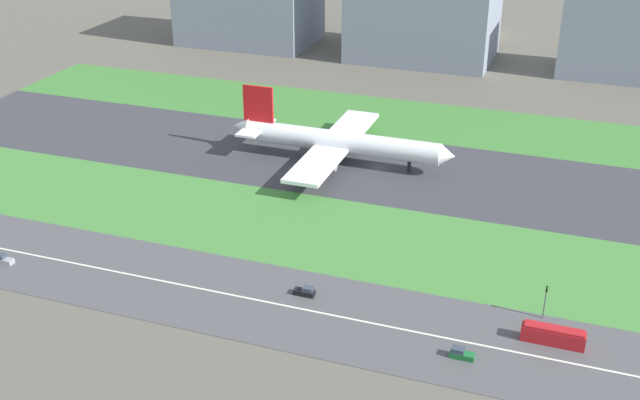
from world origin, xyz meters
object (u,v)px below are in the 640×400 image
Objects in this scene: bus_0 at (553,336)px; traffic_light at (545,299)px; fuel_tank_west at (474,15)px; car_3 at (305,292)px; office_tower at (617,33)px; car_2 at (3,259)px; car_1 at (461,354)px; airliner at (336,141)px.

bus_0 is 8.72m from traffic_light.
fuel_tank_west reaches higher than traffic_light.
office_tower is at bearing 73.34° from car_3.
bus_0 reaches higher than car_2.
traffic_light is 174.58m from office_tower.
car_2 is 244.98m from fuel_tank_west.
car_2 is at bearing -170.98° from traffic_light.
office_tower reaches higher than car_3.
car_3 is 0.61× the size of traffic_light.
traffic_light is at bearing -92.62° from office_tower.
fuel_tank_west is (-5.38, 227.00, 7.61)m from car_3.
bus_0 reaches higher than car_3.
traffic_light is at bearing -76.67° from fuel_tank_west.
car_3 is 0.22× the size of fuel_tank_west.
car_2 is 0.22× the size of fuel_tank_west.
car_1 is 0.61× the size of traffic_light.
car_3 and car_1 have the same top height.
car_2 is 116.32m from bus_0.
airliner is at bearing 103.57° from car_3.
car_1 is at bearing -96.14° from office_tower.
office_tower reaches higher than fuel_tank_west.
bus_0 is 18.18m from car_1.
office_tower reaches higher than bus_0.
car_2 and car_1 have the same top height.
car_3 is at bearing -106.66° from office_tower.
car_1 is 0.22× the size of fuel_tank_west.
car_3 is 0.38× the size of bus_0.
airliner reaches higher than traffic_light.
car_3 is at bearing -170.25° from traffic_light.
car_3 is 227.19m from fuel_tank_west.
traffic_light is (62.92, -60.01, -1.94)m from airliner.
car_3 is 190.57m from office_tower.
office_tower is at bearing -36.94° from fuel_tank_west.
car_1 is (-15.16, -10.00, -0.90)m from bus_0.
airliner is at bearing 133.88° from bus_0.
airliner reaches higher than car_1.
traffic_light is (12.70, 17.99, 3.37)m from car_1.
car_2 is 0.38× the size of bus_0.
airliner is 86.97m from traffic_light.
car_2 is at bearing -122.92° from airliner.
traffic_light reaches higher than car_3.
fuel_tank_west is (-59.86, 45.00, -7.42)m from office_tower.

